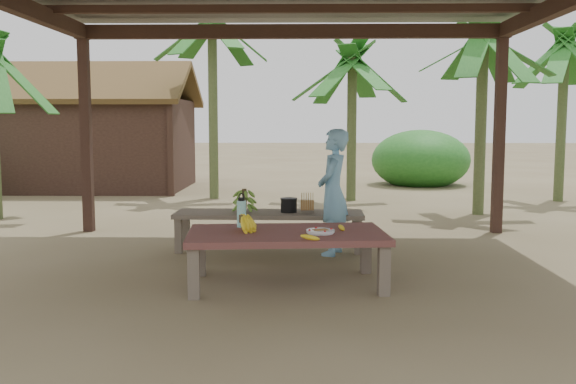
{
  "coord_description": "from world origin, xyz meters",
  "views": [
    {
      "loc": [
        0.12,
        -6.41,
        1.5
      ],
      "look_at": [
        -0.0,
        0.02,
        0.8
      ],
      "focal_mm": 40.0,
      "sensor_mm": 36.0,
      "label": 1
    }
  ],
  "objects_px": {
    "plate": "(320,231)",
    "woman": "(333,192)",
    "bench": "(269,217)",
    "water_flask": "(242,213)",
    "work_table": "(287,239)",
    "ripe_banana_bunch": "(241,222)",
    "cooking_pot": "(289,205)"
  },
  "relations": [
    {
      "from": "work_table",
      "to": "water_flask",
      "type": "height_order",
      "value": "water_flask"
    },
    {
      "from": "work_table",
      "to": "cooking_pot",
      "type": "relative_size",
      "value": 9.98
    },
    {
      "from": "bench",
      "to": "ripe_banana_bunch",
      "type": "distance_m",
      "value": 1.66
    },
    {
      "from": "bench",
      "to": "ripe_banana_bunch",
      "type": "xyz_separation_m",
      "value": [
        -0.18,
        -1.64,
        0.19
      ]
    },
    {
      "from": "work_table",
      "to": "ripe_banana_bunch",
      "type": "xyz_separation_m",
      "value": [
        -0.42,
        -0.0,
        0.15
      ]
    },
    {
      "from": "work_table",
      "to": "cooking_pot",
      "type": "xyz_separation_m",
      "value": [
        -0.01,
        1.63,
        0.1
      ]
    },
    {
      "from": "water_flask",
      "to": "ripe_banana_bunch",
      "type": "bearing_deg",
      "value": -86.23
    },
    {
      "from": "work_table",
      "to": "water_flask",
      "type": "bearing_deg",
      "value": 144.19
    },
    {
      "from": "bench",
      "to": "cooking_pot",
      "type": "distance_m",
      "value": 0.27
    },
    {
      "from": "ripe_banana_bunch",
      "to": "woman",
      "type": "relative_size",
      "value": 0.2
    },
    {
      "from": "cooking_pot",
      "to": "woman",
      "type": "relative_size",
      "value": 0.13
    },
    {
      "from": "bench",
      "to": "woman",
      "type": "height_order",
      "value": "woman"
    },
    {
      "from": "plate",
      "to": "work_table",
      "type": "bearing_deg",
      "value": 164.12
    },
    {
      "from": "plate",
      "to": "water_flask",
      "type": "relative_size",
      "value": 0.79
    },
    {
      "from": "water_flask",
      "to": "cooking_pot",
      "type": "height_order",
      "value": "water_flask"
    },
    {
      "from": "work_table",
      "to": "plate",
      "type": "relative_size",
      "value": 7.25
    },
    {
      "from": "ripe_banana_bunch",
      "to": "water_flask",
      "type": "distance_m",
      "value": 0.27
    },
    {
      "from": "bench",
      "to": "water_flask",
      "type": "relative_size",
      "value": 6.77
    },
    {
      "from": "plate",
      "to": "woman",
      "type": "relative_size",
      "value": 0.18
    },
    {
      "from": "water_flask",
      "to": "work_table",
      "type": "bearing_deg",
      "value": -30.86
    },
    {
      "from": "work_table",
      "to": "plate",
      "type": "height_order",
      "value": "plate"
    },
    {
      "from": "ripe_banana_bunch",
      "to": "woman",
      "type": "bearing_deg",
      "value": 56.64
    },
    {
      "from": "woman",
      "to": "work_table",
      "type": "bearing_deg",
      "value": -3.09
    },
    {
      "from": "woman",
      "to": "bench",
      "type": "bearing_deg",
      "value": -91.75
    },
    {
      "from": "ripe_banana_bunch",
      "to": "work_table",
      "type": "bearing_deg",
      "value": 0.13
    },
    {
      "from": "ripe_banana_bunch",
      "to": "cooking_pot",
      "type": "distance_m",
      "value": 1.68
    },
    {
      "from": "bench",
      "to": "work_table",
      "type": "bearing_deg",
      "value": -80.53
    },
    {
      "from": "water_flask",
      "to": "woman",
      "type": "height_order",
      "value": "woman"
    },
    {
      "from": "cooking_pot",
      "to": "woman",
      "type": "xyz_separation_m",
      "value": [
        0.51,
        -0.23,
        0.18
      ]
    },
    {
      "from": "plate",
      "to": "woman",
      "type": "bearing_deg",
      "value": 82.77
    },
    {
      "from": "bench",
      "to": "water_flask",
      "type": "distance_m",
      "value": 1.41
    },
    {
      "from": "work_table",
      "to": "ripe_banana_bunch",
      "type": "distance_m",
      "value": 0.45
    }
  ]
}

